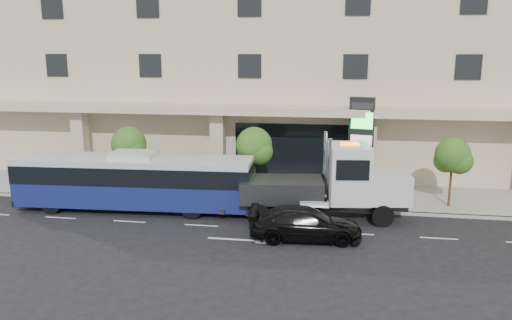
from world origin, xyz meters
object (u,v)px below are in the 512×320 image
Objects in this scene: tow_truck at (331,185)px; black_sedan at (306,224)px; city_bus at (134,181)px; signage_pylon at (361,145)px.

tow_truck is 3.61m from black_sedan.
city_bus is 11.14m from tow_truck.
tow_truck is 1.90× the size of black_sedan.
black_sedan is (9.96, -3.09, -0.96)m from city_bus.
black_sedan is 0.89× the size of signage_pylon.
signage_pylon is (12.87, 5.24, 1.49)m from city_bus.
tow_truck is (11.13, 0.14, 0.17)m from city_bus.
signage_pylon is at bearing 64.44° from tow_truck.
city_bus is at bearing 68.01° from black_sedan.
tow_truck reaches higher than black_sedan.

